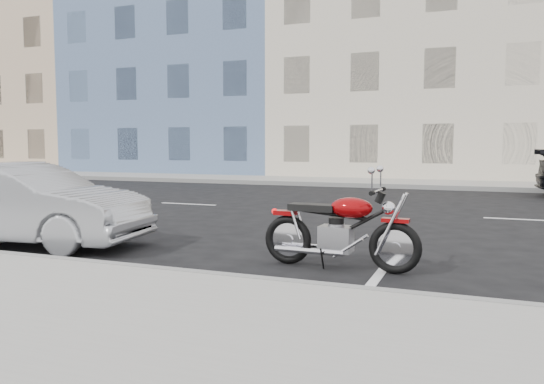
# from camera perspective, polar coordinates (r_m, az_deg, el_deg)

# --- Properties ---
(ground) EXTENTS (120.00, 120.00, 0.00)m
(ground) POSITION_cam_1_polar(r_m,az_deg,el_deg) (12.21, 16.15, -2.40)
(ground) COLOR black
(ground) RESTS_ON ground
(sidewalk_far) EXTENTS (80.00, 3.40, 0.15)m
(sidewalk_far) POSITION_cam_1_polar(r_m,az_deg,el_deg) (21.68, 5.03, 1.17)
(sidewalk_far) COLOR gray
(sidewalk_far) RESTS_ON ground
(curb_far) EXTENTS (80.00, 0.12, 0.16)m
(curb_far) POSITION_cam_1_polar(r_m,az_deg,el_deg) (20.06, 3.66, 0.88)
(curb_far) COLOR gray
(curb_far) RESTS_ON ground
(bldg_far_west) EXTENTS (12.00, 12.00, 12.00)m
(bldg_far_west) POSITION_cam_1_polar(r_m,az_deg,el_deg) (39.46, -22.64, 11.18)
(bldg_far_west) COLOR #CCAE8C
(bldg_far_west) RESTS_ON ground
(bldg_blue) EXTENTS (12.00, 12.00, 13.00)m
(bldg_blue) POSITION_cam_1_polar(r_m,az_deg,el_deg) (32.49, -6.77, 13.82)
(bldg_blue) COLOR slate
(bldg_blue) RESTS_ON ground
(bldg_cream) EXTENTS (12.00, 12.00, 11.50)m
(bldg_cream) POSITION_cam_1_polar(r_m,az_deg,el_deg) (28.83, 15.41, 13.29)
(bldg_cream) COLOR beige
(bldg_cream) RESTS_ON ground
(motorcycle) EXTENTS (2.02, 0.67, 1.01)m
(motorcycle) POSITION_cam_1_polar(r_m,az_deg,el_deg) (6.51, 13.34, -4.65)
(motorcycle) COLOR black
(motorcycle) RESTS_ON ground
(sedan_silver) EXTENTS (4.01, 1.81, 1.28)m
(sedan_silver) POSITION_cam_1_polar(r_m,az_deg,el_deg) (9.02, -25.19, -1.19)
(sedan_silver) COLOR #9B9EA2
(sedan_silver) RESTS_ON ground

